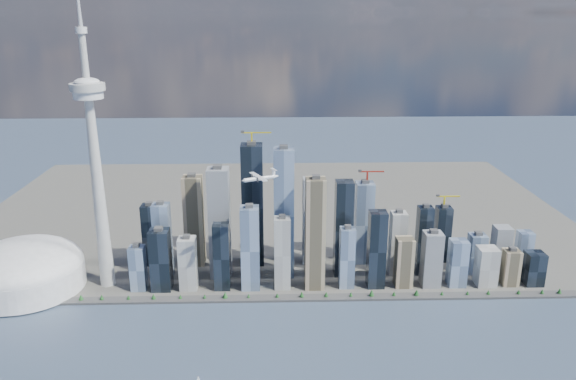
{
  "coord_description": "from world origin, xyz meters",
  "views": [
    {
      "loc": [
        -2.54,
        -609.6,
        469.19
      ],
      "look_at": [
        22.35,
        260.0,
        193.53
      ],
      "focal_mm": 35.0,
      "sensor_mm": 36.0,
      "label": 1
    }
  ],
  "objects_px": {
    "needle_tower": "(95,159)",
    "sailboat_west": "(198,380)",
    "airplane": "(260,178)",
    "dome_stadium": "(25,269)"
  },
  "relations": [
    {
      "from": "needle_tower",
      "to": "sailboat_west",
      "type": "bearing_deg",
      "value": -55.34
    },
    {
      "from": "needle_tower",
      "to": "sailboat_west",
      "type": "height_order",
      "value": "needle_tower"
    },
    {
      "from": "sailboat_west",
      "to": "airplane",
      "type": "bearing_deg",
      "value": 56.79
    },
    {
      "from": "needle_tower",
      "to": "dome_stadium",
      "type": "height_order",
      "value": "needle_tower"
    },
    {
      "from": "airplane",
      "to": "sailboat_west",
      "type": "distance_m",
      "value": 301.7
    },
    {
      "from": "dome_stadium",
      "to": "airplane",
      "type": "xyz_separation_m",
      "value": [
        418.45,
        -91.25,
        190.05
      ]
    },
    {
      "from": "sailboat_west",
      "to": "needle_tower",
      "type": "bearing_deg",
      "value": 115.87
    },
    {
      "from": "needle_tower",
      "to": "airplane",
      "type": "xyz_separation_m",
      "value": [
        278.45,
        -101.25,
        -6.35
      ]
    },
    {
      "from": "dome_stadium",
      "to": "sailboat_west",
      "type": "relative_size",
      "value": 18.46
    },
    {
      "from": "needle_tower",
      "to": "dome_stadium",
      "type": "xyz_separation_m",
      "value": [
        -140.0,
        -10.0,
        -196.4
      ]
    }
  ]
}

